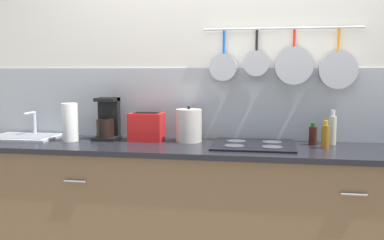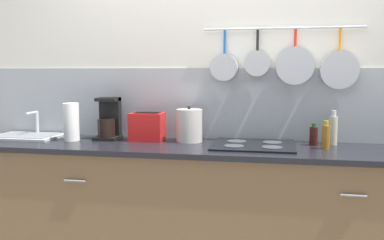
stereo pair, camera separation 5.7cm
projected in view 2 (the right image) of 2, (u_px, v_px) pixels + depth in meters
wall_back at (220, 90)px, 3.06m from camera, size 7.20×0.16×2.60m
cabinet_base at (212, 218)px, 2.82m from camera, size 3.30×0.58×0.90m
countertop at (213, 149)px, 2.77m from camera, size 3.34×0.60×0.03m
sink_basin at (28, 135)px, 3.14m from camera, size 0.48×0.36×0.18m
paper_towel_roll at (71, 122)px, 2.97m from camera, size 0.11×0.11×0.26m
coffee_maker at (109, 122)px, 3.04m from camera, size 0.16×0.18×0.30m
toaster at (147, 127)px, 2.98m from camera, size 0.25×0.17×0.20m
kettle at (189, 125)px, 2.93m from camera, size 0.18×0.18×0.25m
cooktop at (254, 145)px, 2.77m from camera, size 0.53×0.47×0.01m
bottle_hot_sauce at (314, 136)px, 2.79m from camera, size 0.05×0.05×0.15m
bottle_dish_soap at (326, 136)px, 2.66m from camera, size 0.05×0.05×0.18m
bottle_vinegar at (333, 130)px, 2.80m from camera, size 0.05×0.05×0.23m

